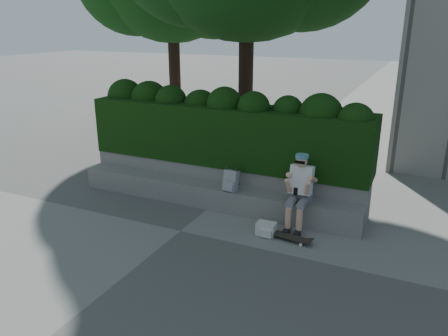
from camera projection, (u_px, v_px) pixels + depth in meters
The scene contains 8 objects.
ground at pixel (180, 231), 7.85m from camera, with size 80.00×80.00×0.00m, color slate.
bench_ledge at pixel (211, 196), 8.85m from camera, with size 6.00×0.45×0.45m, color gray.
planter_wall at pixel (221, 181), 9.21m from camera, with size 6.00×0.50×0.75m, color gray.
hedge at pixel (226, 134), 9.09m from camera, with size 6.00×1.00×1.20m, color black.
person at pixel (300, 188), 7.78m from camera, with size 0.40×0.76×1.38m.
skateboard at pixel (288, 237), 7.50m from camera, with size 0.78×0.29×0.08m.
backpack_plaid at pixel (231, 181), 8.44m from camera, with size 0.28×0.15×0.41m, color #B9BABE.
backpack_ground at pixel (266, 229), 7.70m from camera, with size 0.33×0.24×0.22m, color silver.
Camera 1 is at (3.71, -6.08, 3.57)m, focal length 35.00 mm.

